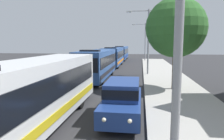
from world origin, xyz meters
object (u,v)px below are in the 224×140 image
object	(u,v)px
bus_lead	(32,92)
bus_fourth_in_line	(121,53)
streetlamp_mid	(148,35)
white_suv	(123,98)
bus_middle	(113,56)
bus_second_in_line	(98,63)
roadside_tree	(176,28)
streetlamp_far	(145,38)

from	to	relation	value
bus_lead	bus_fourth_in_line	size ratio (longest dim) A/B	0.99
streetlamp_mid	white_suv	bearing A→B (deg)	-96.59
bus_lead	bus_middle	xyz separation A→B (m)	(-0.00, 26.15, -0.00)
bus_second_in_line	roadside_tree	distance (m)	9.19
bus_second_in_line	roadside_tree	size ratio (longest dim) A/B	1.47
bus_fourth_in_line	white_suv	xyz separation A→B (m)	(3.70, -37.29, -0.66)
bus_lead	bus_fourth_in_line	xyz separation A→B (m)	(0.00, 39.39, 0.00)
bus_middle	white_suv	size ratio (longest dim) A/B	2.16
bus_middle	bus_fourth_in_line	distance (m)	13.24
white_suv	streetlamp_far	bearing A→B (deg)	87.21
bus_middle	streetlamp_mid	xyz separation A→B (m)	(5.40, -9.34, 3.10)
bus_second_in_line	white_suv	bearing A→B (deg)	-71.96
streetlamp_far	bus_middle	bearing A→B (deg)	-116.36
bus_middle	bus_lead	bearing A→B (deg)	-90.00
streetlamp_mid	bus_middle	bearing A→B (deg)	120.03
streetlamp_far	bus_lead	bearing A→B (deg)	-98.29
bus_lead	white_suv	xyz separation A→B (m)	(3.70, 2.10, -0.66)
bus_fourth_in_line	roadside_tree	xyz separation A→B (m)	(7.23, -30.54, 3.31)
white_suv	streetlamp_far	size ratio (longest dim) A/B	0.63
bus_middle	bus_fourth_in_line	bearing A→B (deg)	90.00
bus_middle	roadside_tree	size ratio (longest dim) A/B	1.50
roadside_tree	bus_second_in_line	bearing A→B (deg)	147.47
white_suv	streetlamp_mid	size ratio (longest dim) A/B	0.66
bus_fourth_in_line	white_suv	size ratio (longest dim) A/B	2.41
bus_fourth_in_line	white_suv	world-z (taller)	bus_fourth_in_line
bus_lead	roadside_tree	bearing A→B (deg)	50.74
streetlamp_mid	bus_second_in_line	bearing A→B (deg)	-148.12
bus_middle	roadside_tree	distance (m)	19.04
bus_lead	bus_middle	bearing A→B (deg)	90.00
bus_middle	white_suv	distance (m)	24.34
bus_second_in_line	roadside_tree	xyz separation A→B (m)	(7.23, -4.61, 3.31)
bus_middle	roadside_tree	bearing A→B (deg)	-67.33
bus_fourth_in_line	streetlamp_far	xyz separation A→B (m)	(5.40, -2.35, 3.30)
white_suv	bus_fourth_in_line	bearing A→B (deg)	95.66
bus_fourth_in_line	streetlamp_far	size ratio (longest dim) A/B	1.53
white_suv	bus_middle	bearing A→B (deg)	98.74
streetlamp_far	bus_fourth_in_line	bearing A→B (deg)	156.51
bus_lead	bus_middle	world-z (taller)	same
bus_second_in_line	streetlamp_far	xyz separation A→B (m)	(5.40, 23.59, 3.30)
bus_fourth_in_line	streetlamp_far	bearing A→B (deg)	-23.49
bus_middle	streetlamp_mid	distance (m)	11.22
bus_lead	roadside_tree	distance (m)	11.89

